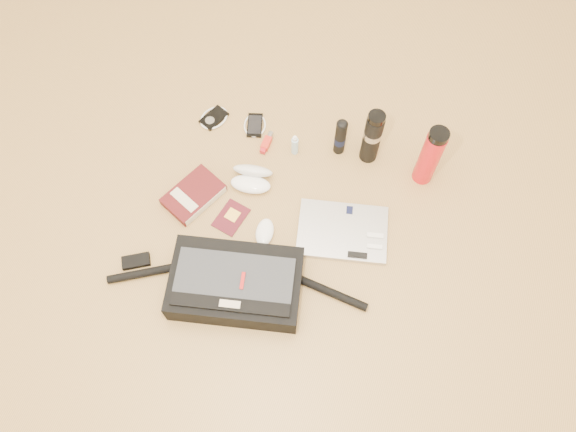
{
  "coord_description": "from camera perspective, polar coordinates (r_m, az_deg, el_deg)",
  "views": [
    {
      "loc": [
        0.34,
        -0.75,
        1.9
      ],
      "look_at": [
        0.04,
        0.1,
        0.06
      ],
      "focal_mm": 35.0,
      "sensor_mm": 36.0,
      "label": 1
    }
  ],
  "objects": [
    {
      "name": "ground",
      "position": [
        2.07,
        -1.91,
        -2.77
      ],
      "size": [
        4.0,
        4.0,
        0.0
      ],
      "primitive_type": "plane",
      "color": "#A77F45",
      "rests_on": "ground"
    },
    {
      "name": "spray_bottle",
      "position": [
        2.22,
        0.7,
        7.19
      ],
      "size": [
        0.04,
        0.04,
        0.11
      ],
      "rotation": [
        0.0,
        0.0,
        0.37
      ],
      "color": "#A2CCE1",
      "rests_on": "ground"
    },
    {
      "name": "thermos_black",
      "position": [
        2.16,
        8.55,
        7.96
      ],
      "size": [
        0.09,
        0.09,
        0.27
      ],
      "rotation": [
        0.0,
        0.0,
        0.31
      ],
      "color": "black",
      "rests_on": "ground"
    },
    {
      "name": "inhaler",
      "position": [
        2.27,
        -2.17,
        7.47
      ],
      "size": [
        0.03,
        0.1,
        0.03
      ],
      "rotation": [
        0.0,
        0.0,
        -0.01
      ],
      "color": "red",
      "rests_on": "ground"
    },
    {
      "name": "phone",
      "position": [
        2.33,
        -3.39,
        9.19
      ],
      "size": [
        0.11,
        0.13,
        0.01
      ],
      "rotation": [
        0.0,
        0.0,
        0.3
      ],
      "color": "black",
      "rests_on": "ground"
    },
    {
      "name": "messenger_bag",
      "position": [
        1.96,
        -5.4,
        -6.86
      ],
      "size": [
        0.91,
        0.37,
        0.13
      ],
      "rotation": [
        0.0,
        0.0,
        0.23
      ],
      "color": "black",
      "rests_on": "ground"
    },
    {
      "name": "mouse",
      "position": [
        2.07,
        -2.39,
        -1.66
      ],
      "size": [
        0.08,
        0.12,
        0.04
      ],
      "rotation": [
        0.0,
        0.0,
        0.17
      ],
      "color": "white",
      "rests_on": "ground"
    },
    {
      "name": "book",
      "position": [
        2.17,
        -9.56,
        2.1
      ],
      "size": [
        0.22,
        0.26,
        0.04
      ],
      "rotation": [
        0.0,
        0.0,
        -0.42
      ],
      "color": "#481012",
      "rests_on": "ground"
    },
    {
      "name": "thermos_red",
      "position": [
        2.14,
        14.23,
        5.91
      ],
      "size": [
        0.1,
        0.1,
        0.3
      ],
      "rotation": [
        0.0,
        0.0,
        0.37
      ],
      "color": "red",
      "rests_on": "ground"
    },
    {
      "name": "passport",
      "position": [
        2.12,
        -5.8,
        -0.13
      ],
      "size": [
        0.12,
        0.15,
        0.01
      ],
      "rotation": [
        0.0,
        0.0,
        -0.2
      ],
      "color": "#4A1018",
      "rests_on": "ground"
    },
    {
      "name": "aerosol_can",
      "position": [
        2.19,
        5.35,
        8.03
      ],
      "size": [
        0.05,
        0.05,
        0.19
      ],
      "rotation": [
        0.0,
        0.0,
        -0.18
      ],
      "color": "black",
      "rests_on": "ground"
    },
    {
      "name": "sunglasses_case",
      "position": [
        2.16,
        -3.71,
        3.91
      ],
      "size": [
        0.18,
        0.15,
        0.09
      ],
      "rotation": [
        0.0,
        0.0,
        0.17
      ],
      "color": "white",
      "rests_on": "ground"
    },
    {
      "name": "laptop",
      "position": [
        2.09,
        5.59,
        -1.58
      ],
      "size": [
        0.37,
        0.3,
        0.03
      ],
      "rotation": [
        0.0,
        0.0,
        0.22
      ],
      "color": "#ADADB0",
      "rests_on": "ground"
    },
    {
      "name": "ipod",
      "position": [
        2.36,
        -7.55,
        9.85
      ],
      "size": [
        0.13,
        0.13,
        0.01
      ],
      "rotation": [
        0.0,
        0.0,
        -0.39
      ],
      "color": "black",
      "rests_on": "ground"
    }
  ]
}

